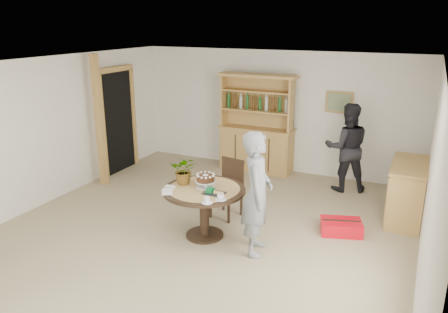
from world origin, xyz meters
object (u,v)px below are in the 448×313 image
at_px(sideboard, 407,192).
at_px(red_suitcase, 341,227).
at_px(adult_person, 347,148).
at_px(dining_chair, 229,184).
at_px(teen_boy, 257,194).
at_px(dining_table, 204,198).
at_px(hutch, 257,139).

relative_size(sideboard, red_suitcase, 1.81).
bearing_deg(red_suitcase, adult_person, 81.39).
bearing_deg(dining_chair, adult_person, 62.69).
bearing_deg(teen_boy, dining_table, 66.32).
bearing_deg(red_suitcase, dining_chair, 165.88).
bearing_deg(hutch, dining_chair, -79.91).
bearing_deg(adult_person, dining_chair, 31.30).
bearing_deg(hutch, sideboard, -22.21).
distance_m(dining_chair, adult_person, 2.47).
xyz_separation_m(teen_boy, red_suitcase, (0.97, 1.05, -0.76)).
height_order(hutch, teen_boy, hutch).
distance_m(hutch, dining_chair, 2.34).
bearing_deg(adult_person, sideboard, 120.74).
relative_size(dining_table, dining_chair, 1.27).
bearing_deg(dining_table, teen_boy, -6.71).
xyz_separation_m(sideboard, adult_person, (-1.13, 0.89, 0.35)).
xyz_separation_m(dining_table, adult_person, (1.51, 2.77, 0.22)).
distance_m(hutch, dining_table, 3.15).
distance_m(dining_chair, red_suitcase, 1.86).
distance_m(adult_person, red_suitcase, 1.99).
relative_size(teen_boy, red_suitcase, 2.48).
bearing_deg(teen_boy, adult_person, -29.97).
height_order(adult_person, red_suitcase, adult_person).
distance_m(dining_table, red_suitcase, 2.11).
height_order(hutch, dining_table, hutch).
distance_m(dining_table, dining_chair, 0.83).
bearing_deg(red_suitcase, sideboard, 30.35).
xyz_separation_m(dining_chair, adult_person, (1.50, 1.95, 0.29)).
bearing_deg(adult_person, hutch, -31.53).
distance_m(sideboard, dining_table, 3.25).
height_order(dining_table, teen_boy, teen_boy).
height_order(dining_table, red_suitcase, dining_table).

